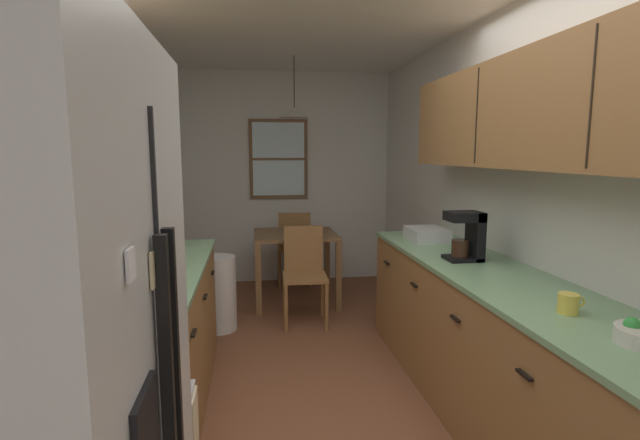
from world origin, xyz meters
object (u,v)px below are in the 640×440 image
dining_table (295,245)px  mug_spare (569,303)px  dining_chair_far (294,245)px  microwave_over_range (28,141)px  trash_bin (219,293)px  dish_rack (427,234)px  dining_chair_near (304,270)px  storage_canister (122,283)px  table_serving_bowl (300,231)px  coffee_maker (468,235)px

dining_table → mug_spare: bearing=-73.7°
dining_table → dining_chair_far: 0.61m
mug_spare → microwave_over_range: bearing=-176.9°
dining_table → trash_bin: bearing=-137.1°
dining_chair_far → dish_rack: bearing=-66.0°
dining_chair_near → mug_spare: size_ratio=7.31×
dining_chair_near → storage_canister: 2.34m
trash_bin → storage_canister: storage_canister is taller
dining_chair_near → storage_canister: size_ratio=5.49×
dining_chair_far → dining_chair_near: bearing=-90.8°
dining_table → mug_spare: 3.23m
trash_bin → dish_rack: (1.67, -0.66, 0.61)m
microwave_over_range → dining_chair_far: 4.14m
storage_canister → table_serving_bowl: (1.10, 2.54, -0.20)m
dining_table → trash_bin: dining_table is taller
microwave_over_range → dining_chair_near: (1.19, 2.60, -1.13)m
storage_canister → coffee_maker: size_ratio=0.52×
trash_bin → storage_canister: bearing=-98.9°
coffee_maker → dining_chair_near: bearing=121.6°
microwave_over_range → coffee_maker: 2.45m
coffee_maker → table_serving_bowl: coffee_maker is taller
dining_chair_near → microwave_over_range: bearing=-114.7°
trash_bin → storage_canister: (-0.30, -1.91, 0.65)m
storage_canister → coffee_maker: bearing=15.6°
microwave_over_range → dining_chair_near: bearing=65.3°
table_serving_bowl → coffee_maker: bearing=-66.1°
coffee_maker → dish_rack: 0.70m
trash_bin → table_serving_bowl: table_serving_bowl is taller
dining_chair_near → dish_rack: size_ratio=2.65×
dining_chair_far → trash_bin: bearing=-121.6°
coffee_maker → microwave_over_range: bearing=-151.5°
microwave_over_range → trash_bin: (0.41, 2.49, -1.29)m
dining_chair_near → coffee_maker: size_ratio=2.85×
mug_spare → table_serving_bowl: (-0.86, 3.01, -0.16)m
dining_chair_near → coffee_maker: bearing=-58.4°
dining_chair_far → storage_canister: storage_canister is taller
mug_spare → dining_table: bearing=106.3°
storage_canister → mug_spare: 2.02m
dining_chair_far → table_serving_bowl: size_ratio=4.80×
dining_table → dining_chair_far: bearing=85.8°
dining_table → mug_spare: size_ratio=6.93×
dining_chair_near → dish_rack: dish_rack is taller
storage_canister → mug_spare: storage_canister is taller
coffee_maker → dish_rack: coffee_maker is taller
microwave_over_range → table_serving_bowl: bearing=68.8°
dining_table → table_serving_bowl: table_serving_bowl is taller
mug_spare → table_serving_bowl: bearing=105.9°
coffee_maker → dining_table: bearing=114.2°
dining_chair_far → table_serving_bowl: bearing=-89.8°
trash_bin → mug_spare: 2.96m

